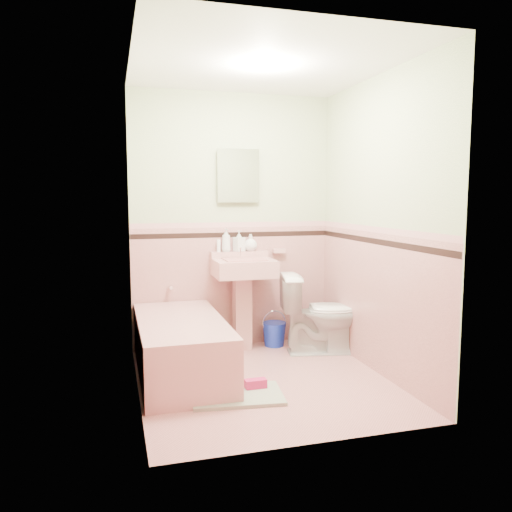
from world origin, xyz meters
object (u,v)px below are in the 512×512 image
object	(u,v)px
bathtub	(181,349)
soap_bottle_mid	(239,241)
soap_bottle_right	(251,243)
toilet	(321,313)
soap_bottle_left	(226,240)
sink	(244,305)
medicine_cabinet	(238,176)
bucket	(274,334)
shoe	(256,383)

from	to	relation	value
bathtub	soap_bottle_mid	distance (m)	1.29
soap_bottle_right	toilet	size ratio (longest dim) A/B	0.22
soap_bottle_left	soap_bottle_right	size ratio (longest dim) A/B	1.36
toilet	sink	bearing A→B (deg)	80.80
soap_bottle_left	soap_bottle_right	bearing A→B (deg)	0.00
bathtub	soap_bottle_right	distance (m)	1.34
sink	bathtub	bearing A→B (deg)	-142.07
sink	toilet	bearing A→B (deg)	-20.04
medicine_cabinet	bucket	size ratio (longest dim) A/B	1.97
sink	soap_bottle_right	world-z (taller)	soap_bottle_right
soap_bottle_left	toilet	world-z (taller)	soap_bottle_left
bathtub	soap_bottle_right	xyz separation A→B (m)	(0.80, 0.71, 0.82)
medicine_cabinet	soap_bottle_mid	world-z (taller)	medicine_cabinet
soap_bottle_mid	toilet	distance (m)	1.07
soap_bottle_mid	bucket	size ratio (longest dim) A/B	0.86
toilet	shoe	world-z (taller)	toilet
sink	soap_bottle_left	size ratio (longest dim) A/B	3.98
soap_bottle_mid	sink	bearing A→B (deg)	-89.89
shoe	soap_bottle_left	bearing A→B (deg)	86.14
sink	soap_bottle_right	distance (m)	0.63
bucket	soap_bottle_right	bearing A→B (deg)	153.50
bathtub	sink	distance (m)	0.89
bathtub	toilet	world-z (taller)	toilet
sink	medicine_cabinet	world-z (taller)	medicine_cabinet
soap_bottle_left	soap_bottle_mid	bearing A→B (deg)	0.00
sink	medicine_cabinet	xyz separation A→B (m)	(0.00, 0.21, 1.25)
toilet	soap_bottle_right	bearing A→B (deg)	63.99
bathtub	shoe	distance (m)	0.74
bathtub	shoe	xyz separation A→B (m)	(0.50, -0.52, -0.16)
medicine_cabinet	toilet	xyz separation A→B (m)	(0.70, -0.46, -1.32)
bathtub	bucket	distance (m)	1.18
sink	soap_bottle_left	bearing A→B (deg)	126.09
soap_bottle_left	shoe	distance (m)	1.59
bathtub	soap_bottle_left	xyz separation A→B (m)	(0.55, 0.71, 0.85)
soap_bottle_right	bathtub	bearing A→B (deg)	-138.32
soap_bottle_right	bucket	size ratio (longest dim) A/B	0.70
bucket	shoe	xyz separation A→B (m)	(-0.51, -1.12, -0.06)
medicine_cabinet	bucket	bearing A→B (deg)	-22.46
bathtub	bucket	bearing A→B (deg)	30.67
soap_bottle_left	soap_bottle_mid	size ratio (longest dim) A/B	1.10
sink	shoe	size ratio (longest dim) A/B	5.38
bucket	medicine_cabinet	bearing A→B (deg)	157.54
sink	soap_bottle_mid	distance (m)	0.64
soap_bottle_left	bucket	world-z (taller)	soap_bottle_left
bucket	shoe	world-z (taller)	bucket
sink	soap_bottle_left	distance (m)	0.66
sink	medicine_cabinet	bearing A→B (deg)	90.00
toilet	shoe	bearing A→B (deg)	143.04
sink	toilet	distance (m)	0.74
soap_bottle_mid	toilet	size ratio (longest dim) A/B	0.27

